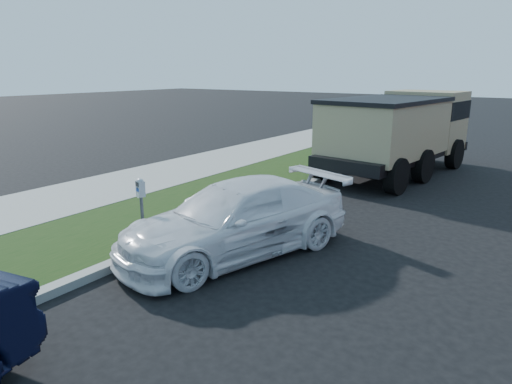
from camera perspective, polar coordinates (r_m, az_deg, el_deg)
The scene contains 5 objects.
ground at distance 8.14m, azimuth 4.15°, elevation -9.79°, with size 120.00×120.00×0.00m, color black.
streetside at distance 12.96m, azimuth -12.72°, elevation -0.33°, with size 6.12×50.00×0.15m.
parking_meter at distance 8.83m, azimuth -14.18°, elevation -0.67°, with size 0.21×0.17×1.34m.
white_wagon at distance 8.69m, azimuth -2.18°, elevation -3.29°, with size 1.92×4.72×1.37m, color white.
dump_truck at distance 16.23m, azimuth 17.63°, elevation 7.57°, with size 3.41×7.09×2.68m.
Camera 1 is at (3.73, -6.39, 3.41)m, focal length 32.00 mm.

